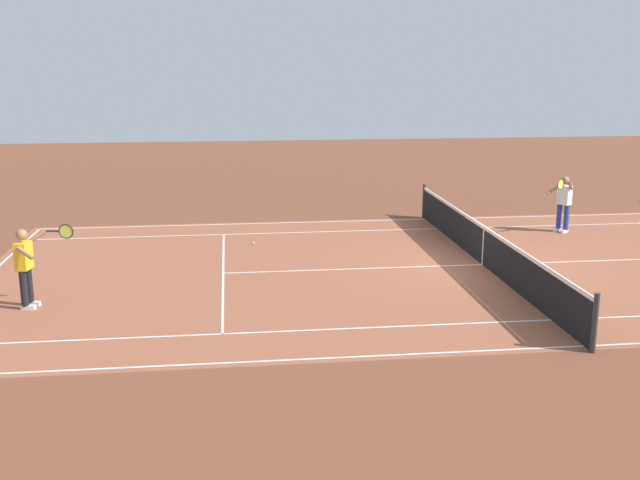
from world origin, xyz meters
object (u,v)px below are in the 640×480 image
object	(u,v)px
tennis_player_far	(564,201)
tennis_ball	(253,243)
tennis_net	(484,245)
tennis_player_near	(26,264)

from	to	relation	value
tennis_player_far	tennis_ball	bearing A→B (deg)	2.81
tennis_net	tennis_ball	size ratio (longest dim) A/B	177.27
tennis_net	tennis_player_near	xyz separation A→B (m)	(10.33, 2.07, 0.44)
tennis_player_near	tennis_net	bearing A→B (deg)	-168.65
tennis_net	tennis_ball	bearing A→B (deg)	-26.78
tennis_ball	tennis_player_near	bearing A→B (deg)	45.80
tennis_player_far	tennis_ball	distance (m)	9.15
tennis_net	tennis_ball	world-z (taller)	tennis_net
tennis_player_far	tennis_net	bearing A→B (deg)	42.85
tennis_player_near	tennis_player_far	bearing A→B (deg)	-158.93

